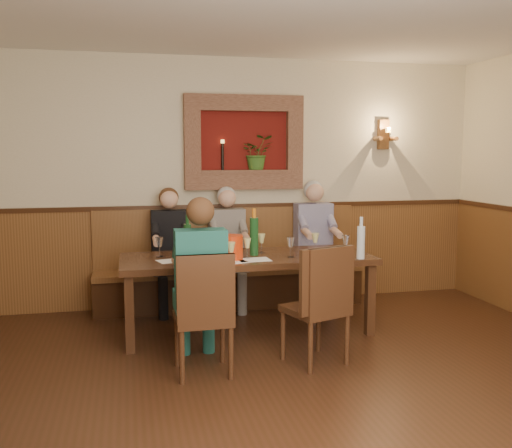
# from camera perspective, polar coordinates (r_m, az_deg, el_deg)

# --- Properties ---
(ground_plane) EXTENTS (6.00, 6.00, 0.00)m
(ground_plane) POSITION_cam_1_polar(r_m,az_deg,el_deg) (4.01, 4.86, -18.56)
(ground_plane) COLOR #321B0D
(ground_plane) RESTS_ON ground
(room_shell) EXTENTS (6.04, 6.04, 2.82)m
(room_shell) POSITION_cam_1_polar(r_m,az_deg,el_deg) (3.62, 5.18, 9.48)
(room_shell) COLOR beige
(room_shell) RESTS_ON ground
(wainscoting) EXTENTS (6.02, 6.02, 1.15)m
(wainscoting) POSITION_cam_1_polar(r_m,az_deg,el_deg) (3.80, 4.96, -10.56)
(wainscoting) COLOR brown
(wainscoting) RESTS_ON ground
(wall_niche) EXTENTS (1.36, 0.30, 1.06)m
(wall_niche) POSITION_cam_1_polar(r_m,az_deg,el_deg) (6.53, -0.83, 7.76)
(wall_niche) COLOR #5F120D
(wall_niche) RESTS_ON ground
(wall_sconce) EXTENTS (0.25, 0.20, 0.35)m
(wall_sconce) POSITION_cam_1_polar(r_m,az_deg,el_deg) (7.05, 12.67, 8.66)
(wall_sconce) COLOR brown
(wall_sconce) RESTS_ON ground
(dining_table) EXTENTS (2.40, 0.90, 0.75)m
(dining_table) POSITION_cam_1_polar(r_m,az_deg,el_deg) (5.51, -0.90, -3.96)
(dining_table) COLOR black
(dining_table) RESTS_ON ground
(bench) EXTENTS (3.00, 0.45, 1.11)m
(bench) POSITION_cam_1_polar(r_m,az_deg,el_deg) (6.49, -2.62, -5.39)
(bench) COLOR #381E0F
(bench) RESTS_ON ground
(chair_near_left) EXTENTS (0.44, 0.44, 0.99)m
(chair_near_left) POSITION_cam_1_polar(r_m,az_deg,el_deg) (4.59, -5.28, -11.33)
(chair_near_left) COLOR black
(chair_near_left) RESTS_ON ground
(chair_near_right) EXTENTS (0.56, 0.56, 1.00)m
(chair_near_right) POSITION_cam_1_polar(r_m,az_deg,el_deg) (4.82, 6.04, -10.38)
(chair_near_right) COLOR black
(chair_near_right) RESTS_ON ground
(person_bench_left) EXTENTS (0.39, 0.48, 1.36)m
(person_bench_left) POSITION_cam_1_polar(r_m,az_deg,el_deg) (6.26, -8.53, -3.77)
(person_bench_left) COLOR black
(person_bench_left) RESTS_ON ground
(person_bench_mid) EXTENTS (0.39, 0.48, 1.36)m
(person_bench_mid) POSITION_cam_1_polar(r_m,az_deg,el_deg) (6.33, -2.79, -3.55)
(person_bench_mid) COLOR #5F5A57
(person_bench_mid) RESTS_ON ground
(person_bench_right) EXTENTS (0.42, 0.51, 1.42)m
(person_bench_right) POSITION_cam_1_polar(r_m,az_deg,el_deg) (6.58, 5.96, -2.94)
(person_bench_right) COLOR navy
(person_bench_right) RESTS_ON ground
(person_chair_front) EXTENTS (0.41, 0.50, 1.40)m
(person_chair_front) POSITION_cam_1_polar(r_m,az_deg,el_deg) (4.69, -5.64, -7.23)
(person_chair_front) COLOR #184755
(person_chair_front) RESTS_ON ground
(spittoon_bucket) EXTENTS (0.24, 0.24, 0.23)m
(spittoon_bucket) POSITION_cam_1_polar(r_m,az_deg,el_deg) (5.29, -2.42, -2.35)
(spittoon_bucket) COLOR red
(spittoon_bucket) RESTS_ON dining_table
(wine_bottle_green_a) EXTENTS (0.11, 0.11, 0.45)m
(wine_bottle_green_a) POSITION_cam_1_polar(r_m,az_deg,el_deg) (5.51, -0.19, -1.15)
(wine_bottle_green_a) COLOR #19471E
(wine_bottle_green_a) RESTS_ON dining_table
(wine_bottle_green_b) EXTENTS (0.08, 0.08, 0.40)m
(wine_bottle_green_b) POSITION_cam_1_polar(r_m,az_deg,el_deg) (5.52, -6.86, -1.49)
(wine_bottle_green_b) COLOR #19471E
(wine_bottle_green_b) RESTS_ON dining_table
(water_bottle) EXTENTS (0.09, 0.09, 0.39)m
(water_bottle) POSITION_cam_1_polar(r_m,az_deg,el_deg) (5.42, 10.45, -1.73)
(water_bottle) COLOR silver
(water_bottle) RESTS_ON dining_table
(tasting_sheet_a) EXTENTS (0.33, 0.27, 0.00)m
(tasting_sheet_a) POSITION_cam_1_polar(r_m,az_deg,el_deg) (5.30, -8.25, -3.65)
(tasting_sheet_a) COLOR white
(tasting_sheet_a) RESTS_ON dining_table
(tasting_sheet_b) EXTENTS (0.30, 0.22, 0.00)m
(tasting_sheet_b) POSITION_cam_1_polar(r_m,az_deg,el_deg) (5.29, -0.19, -3.59)
(tasting_sheet_b) COLOR white
(tasting_sheet_b) RESTS_ON dining_table
(tasting_sheet_c) EXTENTS (0.27, 0.20, 0.00)m
(tasting_sheet_c) POSITION_cam_1_polar(r_m,az_deg,el_deg) (5.61, 8.01, -3.04)
(tasting_sheet_c) COLOR white
(tasting_sheet_c) RESTS_ON dining_table
(tasting_sheet_d) EXTENTS (0.37, 0.30, 0.00)m
(tasting_sheet_d) POSITION_cam_1_polar(r_m,az_deg,el_deg) (5.19, -2.80, -3.80)
(tasting_sheet_d) COLOR white
(tasting_sheet_d) RESTS_ON dining_table
(wine_glass_0) EXTENTS (0.08, 0.08, 0.19)m
(wine_glass_0) POSITION_cam_1_polar(r_m,az_deg,el_deg) (5.72, 5.93, -1.86)
(wine_glass_0) COLOR #D9D481
(wine_glass_0) RESTS_ON dining_table
(wine_glass_1) EXTENTS (0.08, 0.08, 0.19)m
(wine_glass_1) POSITION_cam_1_polar(r_m,az_deg,el_deg) (5.65, 0.55, -1.93)
(wine_glass_1) COLOR #D9D481
(wine_glass_1) RESTS_ON dining_table
(wine_glass_2) EXTENTS (0.08, 0.08, 0.19)m
(wine_glass_2) POSITION_cam_1_polar(r_m,az_deg,el_deg) (5.50, -9.62, -2.27)
(wine_glass_2) COLOR white
(wine_glass_2) RESTS_ON dining_table
(wine_glass_3) EXTENTS (0.08, 0.08, 0.19)m
(wine_glass_3) POSITION_cam_1_polar(r_m,az_deg,el_deg) (5.14, -2.49, -2.85)
(wine_glass_3) COLOR #D9D481
(wine_glass_3) RESTS_ON dining_table
(wine_glass_4) EXTENTS (0.08, 0.08, 0.19)m
(wine_glass_4) POSITION_cam_1_polar(r_m,az_deg,el_deg) (5.42, 3.48, -2.33)
(wine_glass_4) COLOR white
(wine_glass_4) RESTS_ON dining_table
(wine_glass_5) EXTENTS (0.08, 0.08, 0.19)m
(wine_glass_5) POSITION_cam_1_polar(r_m,az_deg,el_deg) (5.53, -4.94, -2.16)
(wine_glass_5) COLOR white
(wine_glass_5) RESTS_ON dining_table
(wine_glass_6) EXTENTS (0.08, 0.08, 0.19)m
(wine_glass_6) POSITION_cam_1_polar(r_m,az_deg,el_deg) (5.36, -0.89, -2.42)
(wine_glass_6) COLOR #D9D481
(wine_glass_6) RESTS_ON dining_table
(wine_glass_7) EXTENTS (0.08, 0.08, 0.19)m
(wine_glass_7) POSITION_cam_1_polar(r_m,az_deg,el_deg) (5.60, 8.96, -2.10)
(wine_glass_7) COLOR white
(wine_glass_7) RESTS_ON dining_table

